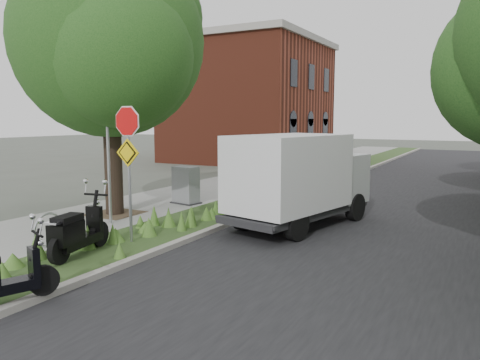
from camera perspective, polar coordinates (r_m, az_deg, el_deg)
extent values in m
plane|color=#4C5147|center=(9.85, -9.25, -9.89)|extent=(120.00, 120.00, 0.00)
cube|color=gray|center=(20.30, -1.36, -0.61)|extent=(3.50, 60.00, 0.12)
cube|color=#32481F|center=(19.08, 5.81, -1.17)|extent=(2.00, 60.00, 0.12)
cube|color=#9E9991|center=(18.72, 8.63, -1.37)|extent=(0.20, 60.00, 0.13)
cube|color=black|center=(17.85, 19.23, -2.33)|extent=(7.00, 60.00, 0.01)
cylinder|color=black|center=(14.16, -15.29, 4.95)|extent=(0.52, 0.52, 4.48)
sphere|color=#194617|center=(14.31, -15.69, 15.88)|extent=(5.40, 5.40, 5.40)
sphere|color=#194617|center=(15.65, -16.74, 12.61)|extent=(4.05, 4.05, 4.05)
sphere|color=#194617|center=(13.02, -14.23, 14.39)|extent=(3.78, 3.78, 3.78)
cube|color=#473828|center=(14.43, -14.99, -3.95)|extent=(1.40, 1.40, 0.01)
cylinder|color=#A5A8AD|center=(12.90, -15.78, 3.63)|extent=(0.08, 0.08, 4.00)
torus|color=#A5A8AD|center=(11.16, -22.30, -5.63)|extent=(0.05, 0.77, 0.77)
cube|color=#A5A8AD|center=(11.03, -23.67, -7.78)|extent=(0.06, 0.06, 0.04)
cube|color=#A5A8AD|center=(11.47, -20.81, -7.07)|extent=(0.06, 0.06, 0.04)
cylinder|color=#A5A8AD|center=(10.85, -13.32, 0.37)|extent=(0.07, 0.07, 3.00)
cylinder|color=red|center=(10.75, -13.63, 6.98)|extent=(0.86, 0.03, 0.86)
cylinder|color=white|center=(10.76, -13.58, 6.98)|extent=(0.94, 0.02, 0.94)
cube|color=yellow|center=(10.77, -13.51, 3.26)|extent=(0.64, 0.03, 0.64)
cube|color=maroon|center=(33.16, 1.19, 9.38)|extent=(9.00, 10.00, 8.00)
cube|color=#9E9991|center=(33.54, 1.21, 16.39)|extent=(9.40, 10.40, 0.40)
cylinder|color=black|center=(10.84, -16.80, -6.30)|extent=(0.24, 0.58, 0.56)
cylinder|color=black|center=(9.79, -21.19, -7.97)|extent=(0.24, 0.58, 0.56)
cube|color=black|center=(10.26, -19.06, -7.05)|extent=(0.62, 1.30, 0.20)
cube|color=black|center=(9.91, -20.42, -6.08)|extent=(0.53, 0.77, 0.43)
cube|color=black|center=(9.89, -20.30, -4.42)|extent=(0.45, 0.70, 0.13)
cylinder|color=black|center=(8.27, -22.82, -11.19)|extent=(0.28, 0.50, 0.49)
cube|color=black|center=(8.11, -27.14, -11.66)|extent=(0.68, 1.12, 0.17)
cube|color=#262628|center=(12.83, 7.12, -3.70)|extent=(2.71, 4.91, 0.16)
cube|color=#B7BABC|center=(14.22, 11.23, 0.35)|extent=(2.02, 1.58, 1.40)
cube|color=white|center=(12.27, 5.95, 0.98)|extent=(2.60, 3.66, 1.93)
cube|color=#262628|center=(15.71, -6.60, -2.76)|extent=(1.01, 0.77, 0.04)
cube|color=gray|center=(15.62, -6.63, -0.61)|extent=(0.90, 0.65, 1.23)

